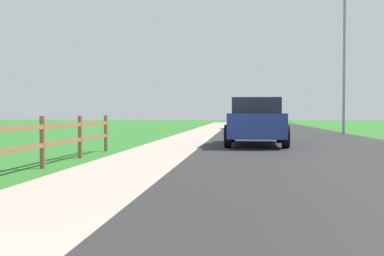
{
  "coord_description": "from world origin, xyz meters",
  "views": [
    {
      "loc": [
        1.3,
        0.41,
        1.05
      ],
      "look_at": [
        0.39,
        9.23,
        0.79
      ],
      "focal_mm": 44.73,
      "sensor_mm": 36.0,
      "label": 1
    }
  ],
  "objects_px": {
    "parked_suv_blue": "(256,121)",
    "parked_car_red": "(245,118)",
    "parked_car_black": "(253,117)",
    "parked_car_white": "(257,120)",
    "street_lamp": "(346,49)"
  },
  "relations": [
    {
      "from": "parked_car_black",
      "to": "street_lamp",
      "type": "distance_m",
      "value": 19.13
    },
    {
      "from": "parked_car_red",
      "to": "street_lamp",
      "type": "relative_size",
      "value": 0.62
    },
    {
      "from": "parked_suv_blue",
      "to": "parked_car_black",
      "type": "xyz_separation_m",
      "value": [
        0.58,
        26.4,
        0.01
      ]
    },
    {
      "from": "street_lamp",
      "to": "parked_suv_blue",
      "type": "bearing_deg",
      "value": -120.16
    },
    {
      "from": "parked_car_red",
      "to": "parked_suv_blue",
      "type": "bearing_deg",
      "value": -89.25
    },
    {
      "from": "parked_suv_blue",
      "to": "parked_car_black",
      "type": "bearing_deg",
      "value": 88.74
    },
    {
      "from": "parked_suv_blue",
      "to": "parked_car_red",
      "type": "bearing_deg",
      "value": 90.75
    },
    {
      "from": "street_lamp",
      "to": "parked_car_white",
      "type": "bearing_deg",
      "value": 157.07
    },
    {
      "from": "parked_car_white",
      "to": "parked_car_red",
      "type": "distance_m",
      "value": 8.58
    },
    {
      "from": "parked_car_white",
      "to": "parked_car_red",
      "type": "bearing_deg",
      "value": 93.84
    },
    {
      "from": "parked_suv_blue",
      "to": "street_lamp",
      "type": "height_order",
      "value": "street_lamp"
    },
    {
      "from": "parked_suv_blue",
      "to": "parked_car_black",
      "type": "distance_m",
      "value": 26.41
    },
    {
      "from": "parked_car_white",
      "to": "parked_car_red",
      "type": "height_order",
      "value": "parked_car_red"
    },
    {
      "from": "parked_car_black",
      "to": "parked_car_white",
      "type": "bearing_deg",
      "value": -90.85
    },
    {
      "from": "parked_car_black",
      "to": "parked_suv_blue",
      "type": "bearing_deg",
      "value": -91.26
    }
  ]
}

